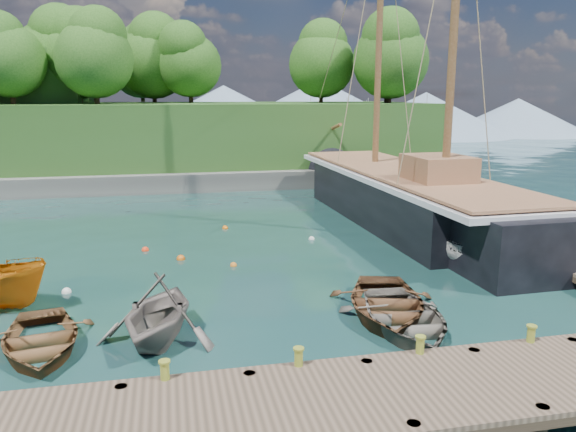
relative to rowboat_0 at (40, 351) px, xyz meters
name	(u,v)px	position (x,y,z in m)	size (l,w,h in m)	color
ground	(293,307)	(7.28, 1.70, 0.00)	(160.00, 160.00, 0.00)	#15342C
dock_near	(447,389)	(9.28, -4.80, 0.43)	(20.00, 3.20, 1.10)	#4A3C2E
dock_east	(493,227)	(18.78, 8.70, 0.43)	(3.20, 24.00, 1.10)	#4A3C2E
bollard_0	(166,404)	(3.28, -3.40, 0.00)	(0.26, 0.26, 0.45)	olive
bollard_1	(298,389)	(6.28, -3.40, 0.00)	(0.26, 0.26, 0.45)	olive
bollard_2	(418,376)	(9.28, -3.40, 0.00)	(0.26, 0.26, 0.45)	olive
bollard_3	(528,364)	(12.28, -3.40, 0.00)	(0.26, 0.26, 0.45)	olive
rowboat_0	(40,351)	(0.00, 0.00, 0.00)	(2.94, 4.11, 0.85)	brown
rowboat_1	(159,341)	(3.09, -0.03, 0.00)	(3.31, 3.84, 2.02)	slate
rowboat_2	(385,316)	(9.93, 0.36, 0.00)	(3.42, 4.78, 0.99)	#4F311B
rowboat_3	(404,329)	(10.08, -0.72, 0.00)	(3.26, 4.56, 0.94)	#5C574D
cabin_boat_white	(473,271)	(14.91, 3.81, 0.00)	(1.64, 4.36, 1.68)	white
schooner	(404,200)	(15.75, 12.37, 1.18)	(5.84, 28.72, 21.27)	black
mooring_buoy_0	(67,293)	(-0.06, 4.59, 0.00)	(0.33, 0.33, 0.33)	white
mooring_buoy_1	(181,259)	(3.90, 7.82, 0.00)	(0.36, 0.36, 0.36)	#D15F12
mooring_buoy_2	(234,266)	(5.93, 6.46, 0.00)	(0.27, 0.27, 0.27)	orange
mooring_buoy_3	(312,240)	(10.02, 9.83, 0.00)	(0.27, 0.27, 0.27)	silver
mooring_buoy_4	(145,251)	(2.42, 9.50, 0.00)	(0.32, 0.32, 0.32)	#F73913
mooring_buoy_5	(225,229)	(6.26, 12.87, 0.00)	(0.29, 0.29, 0.29)	orange
headland	(47,109)	(-5.59, 33.06, 5.54)	(51.00, 19.31, 12.90)	#474744
distant_ridge	(219,110)	(11.59, 71.70, 4.35)	(117.00, 40.00, 10.00)	#728CA5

